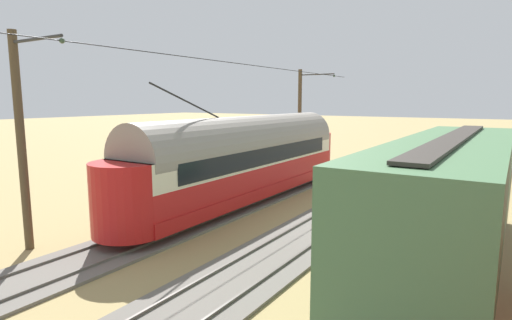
{
  "coord_description": "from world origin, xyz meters",
  "views": [
    {
      "loc": [
        -3.95,
        15.46,
        5.08
      ],
      "look_at": [
        7.72,
        -2.84,
        1.9
      ],
      "focal_mm": 28.82,
      "sensor_mm": 36.0,
      "label": 1
    }
  ],
  "objects_px": {
    "coach_far_siding": "(450,199)",
    "catenary_pole_mid_near": "(22,138)",
    "track_end_bumper": "(410,165)",
    "catenary_pole_foreground": "(300,117)",
    "vintage_streetcar": "(247,157)"
  },
  "relations": [
    {
      "from": "catenary_pole_foreground",
      "to": "catenary_pole_mid_near",
      "type": "xyz_separation_m",
      "value": [
        0.0,
        20.6,
        0.0
      ]
    },
    {
      "from": "catenary_pole_mid_near",
      "to": "catenary_pole_foreground",
      "type": "bearing_deg",
      "value": -90.0
    },
    {
      "from": "vintage_streetcar",
      "to": "catenary_pole_mid_near",
      "type": "bearing_deg",
      "value": 74.8
    },
    {
      "from": "vintage_streetcar",
      "to": "coach_far_siding",
      "type": "distance_m",
      "value": 10.33
    },
    {
      "from": "catenary_pole_foreground",
      "to": "coach_far_siding",
      "type": "bearing_deg",
      "value": 129.79
    },
    {
      "from": "track_end_bumper",
      "to": "catenary_pole_foreground",
      "type": "bearing_deg",
      "value": 21.88
    },
    {
      "from": "catenary_pole_foreground",
      "to": "catenary_pole_mid_near",
      "type": "relative_size",
      "value": 1.0
    },
    {
      "from": "coach_far_siding",
      "to": "catenary_pole_mid_near",
      "type": "height_order",
      "value": "catenary_pole_mid_near"
    },
    {
      "from": "catenary_pole_mid_near",
      "to": "coach_far_siding",
      "type": "bearing_deg",
      "value": -154.35
    },
    {
      "from": "coach_far_siding",
      "to": "catenary_pole_foreground",
      "type": "bearing_deg",
      "value": -50.21
    },
    {
      "from": "track_end_bumper",
      "to": "coach_far_siding",
      "type": "bearing_deg",
      "value": 105.29
    },
    {
      "from": "catenary_pole_mid_near",
      "to": "vintage_streetcar",
      "type": "bearing_deg",
      "value": -105.2
    },
    {
      "from": "vintage_streetcar",
      "to": "coach_far_siding",
      "type": "xyz_separation_m",
      "value": [
        -9.68,
        3.61,
        -0.1
      ]
    },
    {
      "from": "catenary_pole_mid_near",
      "to": "track_end_bumper",
      "type": "height_order",
      "value": "catenary_pole_mid_near"
    },
    {
      "from": "coach_far_siding",
      "to": "vintage_streetcar",
      "type": "bearing_deg",
      "value": -20.48
    }
  ]
}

